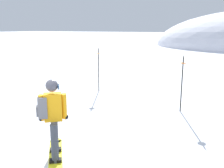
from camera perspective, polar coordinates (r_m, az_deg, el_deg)
name	(u,v)px	position (r m, az deg, el deg)	size (l,w,h in m)	color
ground_plane	(25,165)	(5.62, -19.24, -17.13)	(300.00, 300.00, 0.00)	white
snowboarder_main	(52,117)	(5.38, -13.53, -7.33)	(1.28, 1.48, 1.71)	yellow
piste_marker_near	(182,80)	(8.43, 15.70, 0.93)	(0.20, 0.20, 1.88)	black
piste_marker_far	(99,67)	(10.81, -3.08, 4.00)	(0.20, 0.20, 1.92)	black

